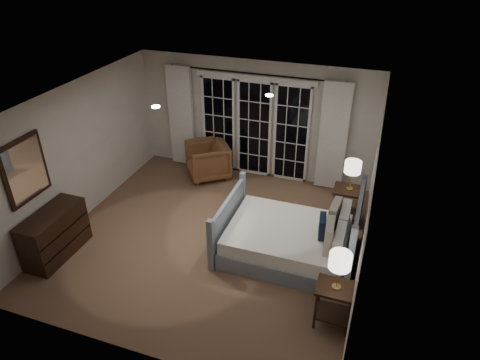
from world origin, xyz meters
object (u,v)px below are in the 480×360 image
(bed, at_px, (292,239))
(dresser, at_px, (55,234))
(armchair, at_px, (208,160))
(lamp_left, at_px, (340,261))
(nightstand_left, at_px, (334,300))
(nightstand_right, at_px, (348,200))
(lamp_right, at_px, (353,167))

(bed, bearing_deg, dresser, -161.28)
(bed, bearing_deg, armchair, 139.25)
(armchair, bearing_deg, lamp_left, 7.86)
(nightstand_left, xyz_separation_m, nightstand_right, (-0.12, 2.46, 0.03))
(bed, xyz_separation_m, nightstand_left, (0.86, -1.22, 0.12))
(lamp_right, height_order, armchair, lamp_right)
(bed, xyz_separation_m, dresser, (-3.65, -1.24, 0.09))
(lamp_right, xyz_separation_m, armchair, (-3.06, 0.76, -0.76))
(lamp_left, relative_size, dresser, 0.48)
(nightstand_right, relative_size, dresser, 0.61)
(lamp_left, bearing_deg, nightstand_right, 92.76)
(nightstand_left, bearing_deg, lamp_left, 153.43)
(nightstand_right, height_order, lamp_left, lamp_left)
(lamp_left, relative_size, lamp_right, 1.00)
(nightstand_left, height_order, nightstand_right, nightstand_right)
(bed, relative_size, lamp_left, 3.84)
(nightstand_right, bearing_deg, lamp_left, -87.24)
(lamp_right, bearing_deg, lamp_left, -87.24)
(nightstand_left, bearing_deg, lamp_right, 92.76)
(lamp_left, bearing_deg, bed, 125.01)
(nightstand_right, xyz_separation_m, lamp_left, (0.12, -2.46, 0.63))
(nightstand_right, xyz_separation_m, lamp_right, (0.00, -0.00, 0.68))
(bed, bearing_deg, lamp_left, -54.99)
(armchair, relative_size, dresser, 0.74)
(lamp_right, bearing_deg, nightstand_right, 153.43)
(lamp_left, bearing_deg, lamp_right, 92.76)
(lamp_left, distance_m, lamp_right, 2.47)
(nightstand_right, bearing_deg, lamp_right, -26.57)
(nightstand_left, xyz_separation_m, armchair, (-3.18, 3.22, -0.05))
(lamp_left, height_order, armchair, lamp_left)
(nightstand_left, distance_m, nightstand_right, 2.46)
(nightstand_left, relative_size, dresser, 0.57)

